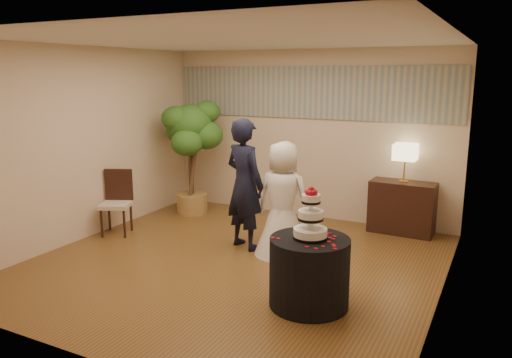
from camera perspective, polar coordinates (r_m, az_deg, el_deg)
The scene contains 15 objects.
floor at distance 6.56m, azimuth -2.40°, elevation -9.57°, with size 5.00×5.00×0.00m, color brown.
ceiling at distance 6.12m, azimuth -2.64°, elevation 15.62°, with size 5.00×5.00×0.00m, color white.
wall_back at distance 8.43m, azimuth 5.92°, elevation 5.05°, with size 5.00×0.06×2.80m, color beige.
wall_front at distance 4.24m, azimuth -19.41°, elevation -2.53°, with size 5.00×0.06×2.80m, color beige.
wall_left at distance 7.72m, azimuth -18.92°, elevation 3.82°, with size 0.06×5.00×2.80m, color beige.
wall_right at distance 5.43m, azimuth 21.12°, elevation 0.42°, with size 0.06×5.00×2.80m, color beige.
mural_border at distance 8.36m, azimuth 5.98°, elevation 9.80°, with size 4.90×0.02×0.85m, color gray.
groom at distance 6.88m, azimuth -1.30°, elevation -0.60°, with size 0.66×0.44×1.82m, color black.
bride at distance 6.66m, azimuth 3.09°, elevation -2.26°, with size 0.77×0.77×1.55m, color white.
cake_table at distance 5.34m, azimuth 6.11°, elevation -10.54°, with size 0.84×0.84×0.74m, color black.
wedding_cake at distance 5.13m, azimuth 6.27°, elevation -3.85°, with size 0.35×0.35×0.55m, color white, non-canonical shape.
console at distance 7.95m, azimuth 16.34°, elevation -3.15°, with size 0.96×0.43×0.80m, color black.
table_lamp at distance 7.80m, azimuth 16.64°, elevation 1.76°, with size 0.33×0.33×0.58m, color beige, non-canonical shape.
ficus_tree at distance 8.66m, azimuth -7.46°, elevation 2.53°, with size 0.95×0.95×2.00m, color #30641F, non-canonical shape.
side_chair at distance 7.84m, azimuth -15.75°, elevation -2.66°, with size 0.45×0.47×0.98m, color black, non-canonical shape.
Camera 1 is at (3.01, -5.31, 2.42)m, focal length 35.00 mm.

